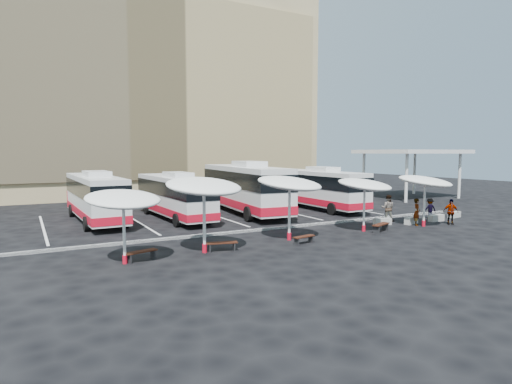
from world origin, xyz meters
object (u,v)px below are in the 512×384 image
wood_bench_3 (381,226)px  sunshade_4 (425,181)px  passenger_1 (388,208)px  wood_bench_2 (304,238)px  passenger_0 (417,212)px  wood_bench_1 (222,244)px  bus_2 (244,186)px  bus_0 (95,196)px  conc_bench_1 (411,221)px  conc_bench_3 (454,215)px  sunshade_1 (204,186)px  sunshade_2 (290,184)px  bus_1 (174,195)px  conc_bench_0 (382,221)px  sunshade_3 (365,185)px  wood_bench_0 (141,253)px  passenger_3 (430,209)px  conc_bench_2 (436,218)px  sunshade_0 (123,199)px  bus_3 (316,187)px  passenger_2 (451,212)px

wood_bench_3 → sunshade_4: bearing=1.0°
sunshade_4 → passenger_1: bearing=100.5°
wood_bench_2 → passenger_0: size_ratio=0.77×
wood_bench_1 → bus_2: bearing=58.4°
bus_0 → sunshade_4: 22.72m
conc_bench_1 → sunshade_4: bearing=-94.2°
conc_bench_3 → sunshade_1: bearing=-175.7°
conc_bench_3 → sunshade_2: bearing=-176.2°
bus_0 → passenger_0: bus_0 is taller
wood_bench_2 → conc_bench_1: bearing=9.7°
wood_bench_3 → passenger_1: passenger_1 is taller
bus_1 → bus_2: (5.98, 0.28, 0.38)m
sunshade_4 → wood_bench_2: size_ratio=3.18×
bus_2 → wood_bench_2: bearing=-96.3°
bus_2 → conc_bench_0: bus_2 is taller
sunshade_2 → wood_bench_2: 3.10m
sunshade_3 → wood_bench_1: sunshade_3 is taller
bus_1 → wood_bench_0: bus_1 is taller
wood_bench_2 → conc_bench_1: conc_bench_1 is taller
wood_bench_2 → bus_2: bearing=78.0°
passenger_3 → conc_bench_2: bearing=76.4°
sunshade_0 → conc_bench_3: bearing=4.3°
sunshade_2 → conc_bench_3: size_ratio=3.99×
sunshade_4 → passenger_0: bearing=99.2°
passenger_0 → bus_3: bearing=46.4°
sunshade_2 → passenger_2: bearing=-4.1°
bus_0 → conc_bench_1: (18.93, -11.52, -1.62)m
sunshade_4 → passenger_3: sunshade_4 is taller
sunshade_3 → sunshade_4: bearing=-7.0°
conc_bench_1 → conc_bench_3: 5.19m
bus_0 → passenger_3: bus_0 is taller
passenger_0 → passenger_3: 3.53m
sunshade_2 → sunshade_4: (10.29, -0.55, -0.18)m
conc_bench_2 → sunshade_0: bearing=-176.5°
wood_bench_0 → passenger_0: 18.65m
bus_0 → wood_bench_0: 12.85m
sunshade_2 → sunshade_3: bearing=0.3°
wood_bench_2 → sunshade_3: bearing=12.7°
passenger_3 → passenger_2: bearing=84.1°
wood_bench_2 → sunshade_0: bearing=177.9°
bus_2 → bus_1: bearing=-171.6°
sunshade_3 → passenger_1: 5.12m
bus_3 → sunshade_3: bus_3 is taller
bus_3 → passenger_1: (0.32, -8.21, -0.94)m
wood_bench_1 → conc_bench_2: wood_bench_1 is taller
conc_bench_1 → passenger_1: size_ratio=0.65×
passenger_2 → passenger_0: bearing=-169.3°
sunshade_0 → passenger_3: size_ratio=2.53×
conc_bench_3 → bus_1: bearing=152.6°
wood_bench_0 → conc_bench_3: wood_bench_0 is taller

